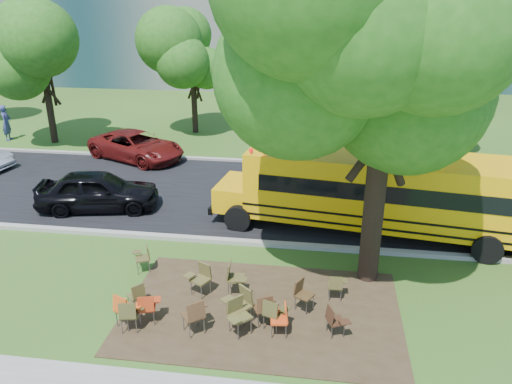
# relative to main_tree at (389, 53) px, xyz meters

# --- Properties ---
(ground) EXTENTS (160.00, 160.00, 0.00)m
(ground) POSITION_rel_main_tree_xyz_m (-3.77, -1.50, -6.23)
(ground) COLOR #324B17
(ground) RESTS_ON ground
(dirt_patch) EXTENTS (7.00, 4.50, 0.03)m
(dirt_patch) POSITION_rel_main_tree_xyz_m (-2.77, -2.00, -6.21)
(dirt_patch) COLOR #382819
(dirt_patch) RESTS_ON ground
(asphalt_road) EXTENTS (80.00, 8.00, 0.04)m
(asphalt_road) POSITION_rel_main_tree_xyz_m (-3.77, 5.50, -6.21)
(asphalt_road) COLOR black
(asphalt_road) RESTS_ON ground
(kerb_near) EXTENTS (80.00, 0.25, 0.14)m
(kerb_near) POSITION_rel_main_tree_xyz_m (-3.77, 1.50, -6.16)
(kerb_near) COLOR gray
(kerb_near) RESTS_ON ground
(kerb_far) EXTENTS (80.00, 0.25, 0.14)m
(kerb_far) POSITION_rel_main_tree_xyz_m (-3.77, 9.60, -6.16)
(kerb_far) COLOR gray
(kerb_far) RESTS_ON ground
(bg_tree_0) EXTENTS (5.20, 5.20, 7.18)m
(bg_tree_0) POSITION_rel_main_tree_xyz_m (-15.77, 11.50, -1.66)
(bg_tree_0) COLOR black
(bg_tree_0) RESTS_ON ground
(bg_tree_2) EXTENTS (4.80, 4.80, 6.62)m
(bg_tree_2) POSITION_rel_main_tree_xyz_m (-8.77, 14.50, -2.02)
(bg_tree_2) COLOR black
(bg_tree_2) RESTS_ON ground
(bg_tree_3) EXTENTS (5.60, 5.60, 7.84)m
(bg_tree_3) POSITION_rel_main_tree_xyz_m (4.23, 12.50, -1.20)
(bg_tree_3) COLOR black
(bg_tree_3) RESTS_ON ground
(main_tree) EXTENTS (7.20, 7.20, 9.85)m
(main_tree) POSITION_rel_main_tree_xyz_m (0.00, 0.00, 0.00)
(main_tree) COLOR black
(main_tree) RESTS_ON ground
(school_bus) EXTENTS (11.36, 3.87, 2.73)m
(school_bus) POSITION_rel_main_tree_xyz_m (1.01, 2.87, -4.65)
(school_bus) COLOR #E8A507
(school_bus) RESTS_ON ground
(chair_0) EXTENTS (0.59, 0.61, 0.87)m
(chair_0) POSITION_rel_main_tree_xyz_m (-5.78, -3.24, -5.69)
(chair_0) COLOR #46431E
(chair_0) RESTS_ON ground
(chair_1) EXTENTS (0.76, 0.59, 0.94)m
(chair_1) POSITION_rel_main_tree_xyz_m (-5.93, -3.11, -5.65)
(chair_1) COLOR #CE4E16
(chair_1) RESTS_ON ground
(chair_2) EXTENTS (0.64, 0.81, 0.95)m
(chair_2) POSITION_rel_main_tree_xyz_m (-4.22, -3.11, -5.64)
(chair_2) COLOR #4D321B
(chair_2) RESTS_ON ground
(chair_3) EXTENTS (0.83, 0.66, 0.97)m
(chair_3) POSITION_rel_main_tree_xyz_m (-3.23, -2.50, -5.63)
(chair_3) COLOR brown
(chair_3) RESTS_ON ground
(chair_4) EXTENTS (0.68, 0.54, 0.86)m
(chair_4) POSITION_rel_main_tree_xyz_m (-2.41, -2.71, -5.70)
(chair_4) COLOR #46431E
(chair_4) RESTS_ON ground
(chair_5) EXTENTS (0.65, 0.82, 0.95)m
(chair_5) POSITION_rel_main_tree_xyz_m (-3.23, -2.95, -5.64)
(chair_5) COLOR brown
(chair_5) RESTS_ON ground
(chair_6) EXTENTS (0.55, 0.56, 0.84)m
(chair_6) POSITION_rel_main_tree_xyz_m (-2.21, -2.86, -5.71)
(chair_6) COLOR #CE4215
(chair_6) RESTS_ON ground
(chair_7) EXTENTS (0.62, 0.54, 0.79)m
(chair_7) POSITION_rel_main_tree_xyz_m (-0.96, -2.75, -5.74)
(chair_7) COLOR #3F2416
(chair_7) RESTS_ON ground
(chair_8) EXTENTS (0.53, 0.67, 0.77)m
(chair_8) POSITION_rel_main_tree_xyz_m (-5.93, -2.35, -5.75)
(chair_8) COLOR brown
(chair_8) RESTS_ON ground
(chair_9) EXTENTS (0.76, 0.60, 0.91)m
(chair_9) POSITION_rel_main_tree_xyz_m (-4.49, -1.45, -5.67)
(chair_9) COLOR brown
(chair_9) RESTS_ON ground
(chair_10) EXTENTS (0.60, 0.64, 0.97)m
(chair_10) POSITION_rel_main_tree_xyz_m (-3.61, -1.37, -5.63)
(chair_10) COLOR #504822
(chair_10) RESTS_ON ground
(chair_11) EXTENTS (0.59, 0.70, 0.87)m
(chair_11) POSITION_rel_main_tree_xyz_m (-2.64, -2.54, -5.69)
(chair_11) COLOR #492F1A
(chair_11) RESTS_ON ground
(chair_12) EXTENTS (0.56, 0.72, 0.86)m
(chair_12) POSITION_rel_main_tree_xyz_m (-1.76, -1.81, -5.70)
(chair_12) COLOR #4A341A
(chair_12) RESTS_ON ground
(chair_13) EXTENTS (0.50, 0.47, 0.77)m
(chair_13) POSITION_rel_main_tree_xyz_m (-0.91, -1.24, -5.75)
(chair_13) COLOR #4A4520
(chair_13) RESTS_ON ground
(chair_14) EXTENTS (0.66, 0.56, 0.83)m
(chair_14) POSITION_rel_main_tree_xyz_m (-6.42, -0.51, -5.72)
(chair_14) COLOR #4E4622
(chair_14) RESTS_ON ground
(chair_15) EXTENTS (0.57, 0.62, 0.84)m
(chair_15) POSITION_rel_main_tree_xyz_m (-5.47, -2.89, -5.71)
(chair_15) COLOR #AE3312
(chair_15) RESTS_ON ground
(black_car) EXTENTS (4.64, 2.56, 1.49)m
(black_car) POSITION_rel_main_tree_xyz_m (-9.61, 3.48, -5.48)
(black_car) COLOR black
(black_car) RESTS_ON ground
(bg_car_red) EXTENTS (5.37, 4.08, 1.36)m
(bg_car_red) POSITION_rel_main_tree_xyz_m (-10.31, 9.30, -5.55)
(bg_car_red) COLOR #54100E
(bg_car_red) RESTS_ON ground
(pedestrian_a) EXTENTS (0.60, 0.78, 1.92)m
(pedestrian_a) POSITION_rel_main_tree_xyz_m (-18.45, 11.54, -5.27)
(pedestrian_a) COLOR navy
(pedestrian_a) RESTS_ON ground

